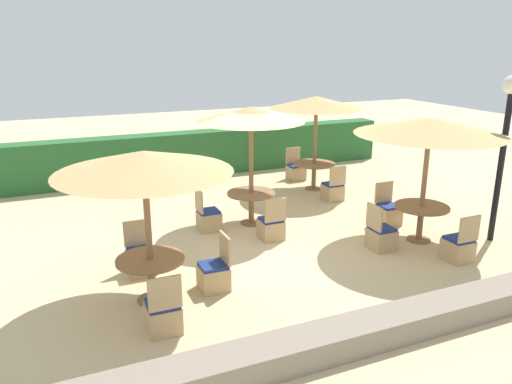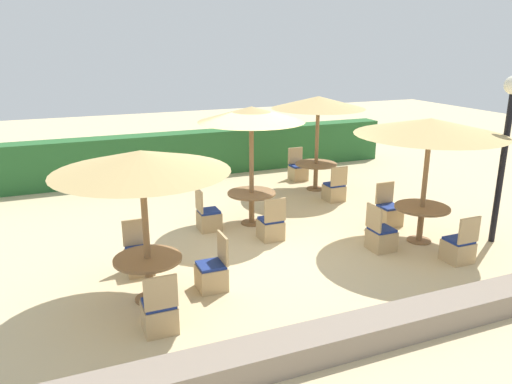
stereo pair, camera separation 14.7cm
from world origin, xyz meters
The scene contains 22 objects.
ground_plane centered at (0.00, 0.00, 0.00)m, with size 40.00×40.00×0.00m, color #D1BA8C.
hedge_row centered at (0.00, 5.79, 0.66)m, with size 13.00×0.70×1.32m, color #28602D.
stone_border centered at (0.00, -3.77, 0.18)m, with size 10.00×0.56×0.37m, color gray.
lamp_post centered at (4.27, -1.70, 2.35)m, with size 0.36×0.36×3.32m.
parasol_back_right centered at (2.76, 2.96, 2.37)m, with size 2.48×2.48×2.54m.
round_table_back_right centered at (2.76, 2.96, 0.59)m, with size 1.13×1.13×0.74m.
patio_chair_back_right_north centered at (2.76, 4.04, 0.26)m, with size 0.46×0.46×0.93m.
patio_chair_back_right_south centered at (2.70, 1.88, 0.26)m, with size 0.46×0.46×0.93m.
parasol_center centered at (0.12, 1.14, 2.44)m, with size 2.29×2.29×2.61m.
round_table_center centered at (0.12, 1.14, 0.57)m, with size 1.07×1.07×0.73m.
patio_chair_center_west centered at (-0.89, 1.13, 0.26)m, with size 0.46×0.46×0.93m.
patio_chair_center_south centered at (0.14, 0.12, 0.26)m, with size 0.46×0.46×0.93m.
parasol_front_left centered at (-2.66, -1.44, 2.24)m, with size 2.63×2.63×2.41m.
round_table_front_left centered at (-2.66, -1.44, 0.57)m, with size 1.06×1.06×0.72m.
patio_chair_front_left_south centered at (-2.70, -2.39, 0.26)m, with size 0.46×0.46×0.93m.
patio_chair_front_left_east centered at (-1.64, -1.47, 0.26)m, with size 0.46×0.46×0.93m.
patio_chair_front_left_north centered at (-2.64, -0.39, 0.26)m, with size 0.46×0.46×0.93m.
parasol_front_right centered at (2.90, -1.14, 2.35)m, with size 2.90×2.90×2.52m.
round_table_front_right centered at (2.90, -1.14, 0.59)m, with size 1.09×1.09×0.74m.
patio_chair_front_right_south centered at (2.88, -2.21, 0.26)m, with size 0.46×0.46×0.93m.
patio_chair_front_right_west centered at (1.89, -1.19, 0.26)m, with size 0.46×0.46×0.93m.
patio_chair_front_right_north centered at (2.91, -0.09, 0.26)m, with size 0.46×0.46×0.93m.
Camera 1 is at (-3.96, -8.56, 3.92)m, focal length 35.00 mm.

